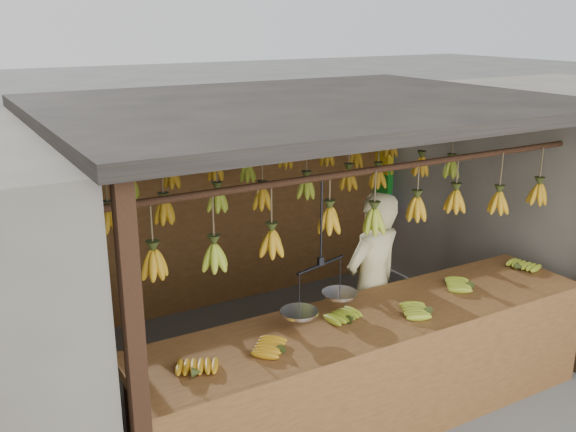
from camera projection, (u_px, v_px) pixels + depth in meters
ground at (304, 356)px, 6.05m from camera, size 80.00×80.00×0.00m
stall at (286, 144)px, 5.74m from camera, size 4.30×3.30×2.40m
neighbor_right at (569, 189)px, 7.44m from camera, size 3.00×3.00×2.30m
counter at (385, 344)px, 4.79m from camera, size 3.78×0.86×0.96m
hanging_bananas at (305, 190)px, 5.57m from camera, size 3.63×2.24×0.40m
balance_scale at (320, 296)px, 4.66m from camera, size 0.69×0.39×0.96m
vendor at (372, 286)px, 5.51m from camera, size 0.68×0.52×1.68m
bag_bundles at (382, 193)px, 7.80m from camera, size 0.08×0.26×1.17m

